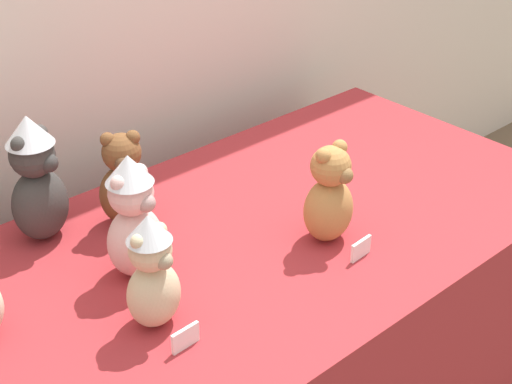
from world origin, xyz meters
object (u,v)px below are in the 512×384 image
display_table (256,337)px  teddy_bear_caramel (329,196)px  teddy_bear_blush (133,218)px  teddy_bear_sand (152,272)px  teddy_bear_chestnut (125,182)px  teddy_bear_charcoal (37,180)px

display_table → teddy_bear_caramel: (0.12, -0.14, 0.49)m
display_table → teddy_bear_blush: size_ratio=5.79×
display_table → teddy_bear_sand: size_ratio=6.61×
teddy_bear_blush → teddy_bear_caramel: size_ratio=1.18×
teddy_bear_chestnut → teddy_bear_sand: 0.42m
teddy_bear_charcoal → teddy_bear_sand: teddy_bear_charcoal is taller
teddy_bear_caramel → teddy_bear_sand: (-0.52, 0.02, 0.01)m
display_table → teddy_bear_caramel: bearing=-50.7°
teddy_bear_chestnut → teddy_bear_sand: bearing=-85.4°
display_table → teddy_bear_caramel: size_ratio=6.81×
teddy_bear_blush → teddy_bear_chestnut: (0.10, 0.20, -0.03)m
teddy_bear_blush → teddy_bear_sand: teddy_bear_blush is taller
teddy_bear_caramel → teddy_bear_sand: teddy_bear_sand is taller
teddy_bear_blush → display_table: bearing=-24.1°
teddy_bear_blush → teddy_bear_charcoal: (-0.09, 0.29, 0.01)m
teddy_bear_blush → teddy_bear_charcoal: size_ratio=0.93×
teddy_bear_blush → teddy_bear_sand: bearing=-126.5°
teddy_bear_charcoal → teddy_bear_sand: (0.02, -0.47, -0.03)m
display_table → teddy_bear_caramel: teddy_bear_caramel is taller
teddy_bear_blush → teddy_bear_chestnut: bearing=48.7°
teddy_bear_blush → teddy_bear_charcoal: bearing=93.5°
teddy_bear_blush → teddy_bear_caramel: (0.44, -0.20, -0.03)m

